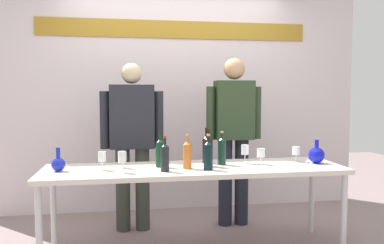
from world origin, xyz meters
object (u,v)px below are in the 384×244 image
at_px(display_table, 195,173).
at_px(wine_glass_left_0, 123,157).
at_px(wine_bottle_0, 165,156).
at_px(wine_glass_right_2, 296,151).
at_px(presenter_left, 132,136).
at_px(wine_bottle_5, 160,152).
at_px(wine_bottle_2, 187,154).
at_px(wine_bottle_1, 206,148).
at_px(wine_bottle_6, 208,155).
at_px(wine_glass_right_1, 245,150).
at_px(wine_glass_left_1, 122,157).
at_px(wine_bottle_3, 222,150).
at_px(decanter_blue_left, 58,164).
at_px(wine_glass_right_0, 261,153).
at_px(decanter_blue_right, 317,155).
at_px(wine_glass_left_2, 102,157).
at_px(wine_bottle_4, 208,150).
at_px(presenter_right, 234,131).

xyz_separation_m(display_table, wine_glass_left_0, (-0.60, 0.06, 0.15)).
distance_m(wine_bottle_0, wine_glass_right_2, 1.25).
xyz_separation_m(presenter_left, wine_bottle_5, (0.22, -0.58, -0.08)).
bearing_deg(wine_bottle_2, wine_bottle_1, 49.42).
bearing_deg(presenter_left, wine_glass_right_2, -20.15).
distance_m(wine_bottle_0, wine_bottle_6, 0.36).
bearing_deg(wine_glass_right_1, display_table, -168.76).
distance_m(wine_bottle_1, wine_glass_left_1, 0.82).
bearing_deg(wine_glass_left_0, wine_bottle_5, -0.53).
distance_m(display_table, wine_bottle_2, 0.20).
height_order(wine_bottle_1, wine_bottle_3, wine_bottle_1).
relative_size(wine_glass_left_0, wine_glass_right_2, 0.98).
relative_size(decanter_blue_left, wine_glass_left_0, 1.42).
relative_size(decanter_blue_left, wine_glass_right_0, 1.36).
xyz_separation_m(decanter_blue_right, wine_glass_left_1, (-1.71, -0.13, 0.05)).
distance_m(wine_glass_left_0, wine_glass_right_2, 1.56).
distance_m(presenter_left, wine_glass_right_0, 1.27).
distance_m(display_table, decanter_blue_left, 1.12).
bearing_deg(wine_glass_left_1, wine_bottle_6, 0.13).
bearing_deg(wine_glass_left_2, wine_bottle_0, -15.41).
bearing_deg(decanter_blue_right, wine_bottle_1, 168.39).
relative_size(wine_bottle_1, wine_bottle_2, 1.10).
distance_m(decanter_blue_left, decanter_blue_right, 2.22).
distance_m(decanter_blue_left, wine_bottle_6, 1.21).
bearing_deg(wine_bottle_1, wine_bottle_3, -46.90).
height_order(wine_glass_left_1, wine_glass_right_1, same).
xyz_separation_m(decanter_blue_right, wine_bottle_4, (-0.98, 0.02, 0.06)).
relative_size(wine_bottle_4, wine_glass_left_0, 2.37).
height_order(wine_bottle_2, wine_bottle_4, wine_bottle_4).
height_order(wine_bottle_2, wine_glass_right_0, wine_bottle_2).
distance_m(display_table, wine_bottle_1, 0.30).
distance_m(display_table, wine_bottle_4, 0.23).
height_order(presenter_right, wine_glass_right_2, presenter_right).
xyz_separation_m(presenter_right, wine_glass_left_2, (-1.29, -0.65, -0.13)).
bearing_deg(presenter_left, wine_bottle_0, -72.49).
bearing_deg(wine_glass_left_0, wine_bottle_4, -3.24).
bearing_deg(wine_glass_left_1, wine_glass_right_0, 7.85).
height_order(decanter_blue_left, wine_glass_left_2, decanter_blue_left).
xyz_separation_m(decanter_blue_right, wine_bottle_2, (-1.18, -0.05, 0.05)).
bearing_deg(wine_glass_right_0, wine_bottle_4, -178.45).
bearing_deg(wine_bottle_3, presenter_right, 65.04).
xyz_separation_m(wine_bottle_3, wine_glass_right_2, (0.70, 0.03, -0.03)).
distance_m(decanter_blue_left, wine_glass_left_1, 0.53).
relative_size(presenter_right, wine_glass_left_2, 11.29).
distance_m(wine_bottle_1, wine_glass_left_2, 0.93).
bearing_deg(wine_glass_left_1, wine_glass_left_0, 88.72).
height_order(wine_bottle_0, wine_bottle_3, wine_bottle_3).
xyz_separation_m(decanter_blue_left, presenter_right, (1.63, 0.64, 0.18)).
relative_size(presenter_right, wine_bottle_3, 5.82).
height_order(presenter_right, wine_bottle_1, presenter_right).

